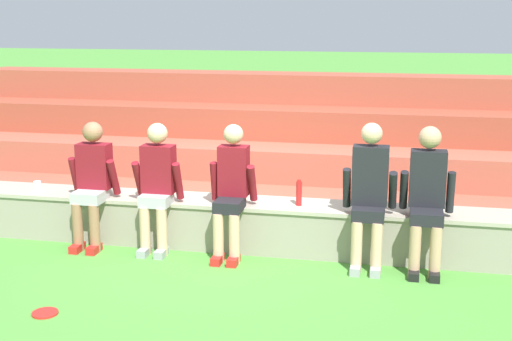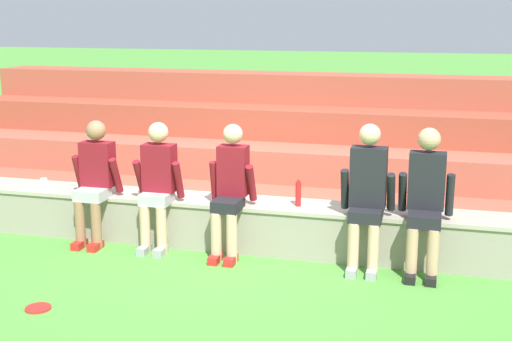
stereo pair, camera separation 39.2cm
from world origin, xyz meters
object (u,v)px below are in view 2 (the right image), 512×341
frisbee (38,308)px  person_far_left (95,178)px  person_left_of_center (158,182)px  person_right_of_center (367,193)px  person_far_right (426,197)px  water_bottle_mid_left (298,194)px  plastic_cup_right_end (44,183)px  person_center (230,188)px

frisbee → person_far_left: bearing=101.4°
person_left_of_center → frisbee: (-0.39, -1.75, -0.74)m
person_right_of_center → person_far_right: 0.56m
water_bottle_mid_left → plastic_cup_right_end: 3.03m
person_far_left → plastic_cup_right_end: (-0.79, 0.24, -0.16)m
person_far_left → person_right_of_center: 2.98m
water_bottle_mid_left → plastic_cup_right_end: (-3.03, 0.02, -0.08)m
water_bottle_mid_left → plastic_cup_right_end: bearing=179.6°
person_center → person_left_of_center: bearing=-179.2°
plastic_cup_right_end → water_bottle_mid_left: bearing=-0.4°
water_bottle_mid_left → frisbee: water_bottle_mid_left is taller
person_left_of_center → water_bottle_mid_left: bearing=9.1°
person_left_of_center → person_center: size_ratio=1.00×
person_left_of_center → person_far_right: 2.79m
person_left_of_center → plastic_cup_right_end: (-1.54, 0.26, -0.17)m
person_far_left → person_left_of_center: (0.75, -0.01, 0.01)m
person_far_left → water_bottle_mid_left: person_far_left is taller
person_left_of_center → water_bottle_mid_left: 1.51m
person_center → plastic_cup_right_end: size_ratio=13.42×
person_center → frisbee: person_center is taller
plastic_cup_right_end → person_center: bearing=-6.0°
plastic_cup_right_end → frisbee: size_ratio=0.46×
person_far_left → person_right_of_center: person_right_of_center is taller
water_bottle_mid_left → plastic_cup_right_end: size_ratio=2.71×
person_far_right → frisbee: (-3.18, -1.78, -0.76)m
person_far_left → person_right_of_center: size_ratio=0.94×
person_left_of_center → person_center: 0.81m
person_left_of_center → water_bottle_mid_left: person_left_of_center is taller
person_far_right → water_bottle_mid_left: 1.32m
person_far_right → water_bottle_mid_left: person_far_right is taller
person_left_of_center → person_right_of_center: bearing=-0.4°
person_center → plastic_cup_right_end: 2.37m
person_far_right → water_bottle_mid_left: bearing=170.8°
plastic_cup_right_end → person_far_left: bearing=-17.0°
person_far_left → person_right_of_center: (2.98, -0.03, 0.04)m
person_left_of_center → person_far_right: size_ratio=0.96×
person_far_left → person_right_of_center: bearing=-0.6°
person_center → plastic_cup_right_end: bearing=174.0°
plastic_cup_right_end → frisbee: 2.38m
person_left_of_center → person_right_of_center: 2.23m
person_right_of_center → plastic_cup_right_end: 3.79m
person_center → person_far_right: bearing=0.5°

